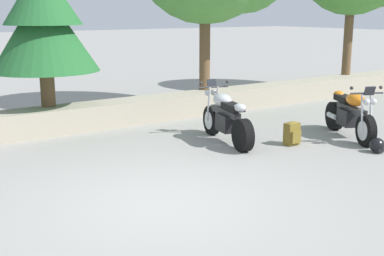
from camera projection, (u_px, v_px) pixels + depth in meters
ground_plane at (161, 203)px, 6.96m from camera, size 120.00×120.00×0.00m
stone_wall at (44, 122)px, 10.75m from camera, size 36.00×0.80×0.55m
motorcycle_silver_centre at (226, 118)px, 10.08m from camera, size 0.78×2.04×1.18m
motorcycle_orange_far_right at (350, 115)px, 10.44m from camera, size 1.11×1.92×1.18m
rider_backpack at (292, 133)px, 9.91m from camera, size 0.31×0.27×0.47m
rider_helmet at (377, 145)px, 9.39m from camera, size 0.28×0.28×0.28m
pine_tree_mid_left at (43, 20)px, 10.60m from camera, size 2.28×2.28×3.01m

